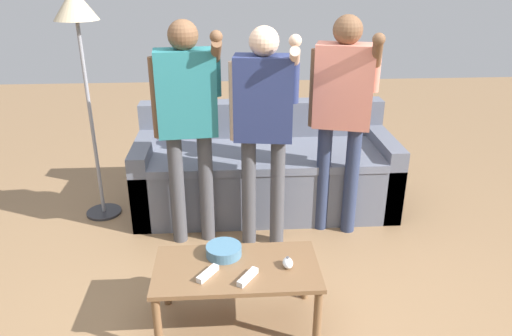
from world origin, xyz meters
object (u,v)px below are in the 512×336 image
Objects in this scene: game_remote_wand_near at (248,277)px; snack_bowl at (224,251)px; floor_lamp at (78,26)px; player_right at (343,103)px; game_remote_wand_far at (208,274)px; coffee_table at (237,275)px; player_left at (187,110)px; game_remote_nunchuk at (288,263)px; couch at (265,171)px; player_center at (264,115)px.

snack_bowl is at bearing 117.62° from game_remote_wand_near.
player_right is (1.84, -0.37, -0.49)m from floor_lamp.
coffee_table is at bearing 25.55° from game_remote_wand_far.
floor_lamp reaches higher than game_remote_wand_near.
floor_lamp is 1.11× the size of player_left.
coffee_table is 0.51× the size of floor_lamp.
floor_lamp is 11.57× the size of game_remote_wand_near.
game_remote_nunchuk is 0.05× the size of player_right.
floor_lamp is at bearing 149.95° from player_left.
coffee_table is 0.29m from game_remote_nunchuk.
couch is at bearing 74.60° from game_remote_wand_far.
player_right reaches higher than couch.
floor_lamp is 1.94m from player_right.
player_center reaches higher than snack_bowl.
coffee_table is at bearing -127.43° from player_right.
snack_bowl is at bearing 120.11° from coffee_table.
floor_lamp is 2.04m from game_remote_wand_far.
snack_bowl reaches higher than coffee_table.
player_right is 1.48m from game_remote_wand_near.
player_center is at bearing -95.67° from couch.
snack_bowl is 2.28× the size of game_remote_nunchuk.
player_left reaches higher than game_remote_wand_near.
game_remote_nunchuk is 0.60× the size of game_remote_wand_far.
player_right is at bearing 52.57° from coffee_table.
snack_bowl reaches higher than game_remote_wand_far.
player_right is at bearing 46.71° from snack_bowl.
couch is 2.31× the size of coffee_table.
game_remote_nunchuk is 0.25m from game_remote_wand_near.
game_remote_nunchuk is at bearing 7.48° from game_remote_wand_far.
floor_lamp is 1.02m from player_left.
player_center is at bearing 94.26° from game_remote_nunchuk.
floor_lamp is at bearing 126.68° from game_remote_wand_near.
couch is 1.51m from coffee_table.
game_remote_wand_near is at bearing -122.51° from player_right.
snack_bowl is (-0.07, 0.12, 0.08)m from coffee_table.
coffee_table is 4.49× the size of snack_bowl.
player_right reaches higher than coffee_table.
player_left is at bearing 120.94° from game_remote_nunchuk.
couch is 1.41m from snack_bowl.
couch is 23.69× the size of game_remote_nunchuk.
player_left is at bearing 97.87° from game_remote_wand_far.
player_left reaches higher than game_remote_wand_far.
floor_lamp reaches higher than game_remote_nunchuk.
coffee_table is at bearing -100.49° from couch.
player_left reaches higher than couch.
game_remote_wand_near is 0.21m from game_remote_wand_far.
game_remote_wand_near reaches higher than coffee_table.
game_remote_nunchuk is at bearing -59.06° from player_left.
snack_bowl is 0.27m from game_remote_wand_near.
player_center is (-0.06, -0.62, 0.67)m from couch.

